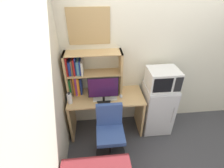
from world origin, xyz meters
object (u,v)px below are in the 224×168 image
object	(u,v)px
water_bottle	(70,98)
desk_chair	(110,135)
computer_mouse	(121,96)
mini_fridge	(157,108)
monitor	(103,89)
keyboard	(105,98)
wall_corkboard	(89,26)
hutch_bookshelf	(84,73)
microwave	(163,79)

from	to	relation	value
water_bottle	desk_chair	distance (m)	0.84
computer_mouse	mini_fridge	distance (m)	0.75
monitor	keyboard	xyz separation A→B (m)	(0.02, 0.07, -0.22)
wall_corkboard	mini_fridge	bearing A→B (deg)	-14.54
water_bottle	mini_fridge	bearing A→B (deg)	3.56
hutch_bookshelf	computer_mouse	size ratio (longest dim) A/B	9.17
monitor	microwave	world-z (taller)	microwave
hutch_bookshelf	desk_chair	size ratio (longest dim) A/B	0.99
monitor	wall_corkboard	world-z (taller)	wall_corkboard
keyboard	water_bottle	xyz separation A→B (m)	(-0.55, -0.05, 0.08)
water_bottle	hutch_bookshelf	bearing A→B (deg)	48.90
hutch_bookshelf	mini_fridge	bearing A→B (deg)	-7.93
water_bottle	mini_fridge	size ratio (longest dim) A/B	0.21
computer_mouse	mini_fridge	size ratio (longest dim) A/B	0.11
keyboard	computer_mouse	distance (m)	0.27
microwave	mini_fridge	bearing A→B (deg)	-90.03
computer_mouse	desk_chair	world-z (taller)	desk_chair
computer_mouse	water_bottle	distance (m)	0.82
desk_chair	microwave	bearing A→B (deg)	27.56
keyboard	microwave	xyz separation A→B (m)	(0.93, 0.05, 0.29)
keyboard	computer_mouse	world-z (taller)	computer_mouse
hutch_bookshelf	computer_mouse	bearing A→B (deg)	-18.42
monitor	keyboard	distance (m)	0.23
monitor	wall_corkboard	size ratio (longest dim) A/B	0.77
hutch_bookshelf	keyboard	bearing A→B (deg)	-34.70
keyboard	desk_chair	bearing A→B (deg)	-84.22
water_bottle	microwave	size ratio (longest dim) A/B	0.40
keyboard	wall_corkboard	distance (m)	1.12
keyboard	desk_chair	world-z (taller)	desk_chair
microwave	wall_corkboard	size ratio (longest dim) A/B	0.79
hutch_bookshelf	computer_mouse	distance (m)	0.71
computer_mouse	desk_chair	bearing A→B (deg)	-116.88
monitor	computer_mouse	size ratio (longest dim) A/B	4.83
monitor	keyboard	world-z (taller)	monitor
mini_fridge	computer_mouse	bearing A→B (deg)	-178.29
hutch_bookshelf	computer_mouse	world-z (taller)	hutch_bookshelf
computer_mouse	desk_chair	size ratio (longest dim) A/B	0.11
wall_corkboard	computer_mouse	bearing A→B (deg)	-34.41
monitor	mini_fridge	xyz separation A→B (m)	(0.96, 0.11, -0.55)
desk_chair	wall_corkboard	distance (m)	1.64
keyboard	wall_corkboard	world-z (taller)	wall_corkboard
hutch_bookshelf	wall_corkboard	size ratio (longest dim) A/B	1.45
mini_fridge	desk_chair	bearing A→B (deg)	-152.59
hutch_bookshelf	wall_corkboard	bearing A→B (deg)	41.98
hutch_bookshelf	microwave	bearing A→B (deg)	-7.80
desk_chair	wall_corkboard	world-z (taller)	wall_corkboard
water_bottle	desk_chair	world-z (taller)	water_bottle
monitor	mini_fridge	size ratio (longest dim) A/B	0.51
desk_chair	monitor	bearing A→B (deg)	100.60
keyboard	microwave	bearing A→B (deg)	2.95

